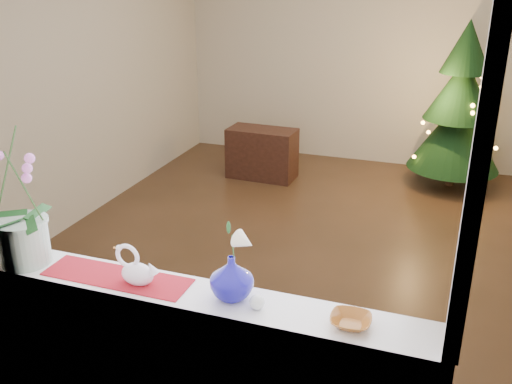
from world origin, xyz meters
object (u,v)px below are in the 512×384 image
blue_vase (232,274)px  orchid_pot (16,191)px  xmas_tree (460,106)px  swan (137,266)px  side_table (262,153)px  amber_dish (351,322)px  paperweight (257,302)px

blue_vase → orchid_pot: bearing=-178.0°
blue_vase → xmas_tree: bearing=78.8°
swan → side_table: 4.02m
swan → blue_vase: bearing=0.5°
blue_vase → amber_dish: size_ratio=1.62×
swan → xmas_tree: bearing=69.4°
orchid_pot → swan: orchid_pot is taller
xmas_tree → paperweight: bearing=-99.4°
orchid_pot → amber_dish: size_ratio=5.25×
orchid_pot → swan: (0.61, 0.00, -0.28)m
swan → blue_vase: size_ratio=0.93×
blue_vase → paperweight: bearing=-19.1°
swan → paperweight: size_ratio=3.32×
orchid_pot → side_table: 4.01m
swan → xmas_tree: size_ratio=0.12×
swan → amber_dish: (0.96, 0.00, -0.07)m
amber_dish → xmas_tree: 4.35m
orchid_pot → blue_vase: size_ratio=3.23×
blue_vase → xmas_tree: xmas_tree is taller
swan → xmas_tree: 4.52m
paperweight → amber_dish: (0.39, 0.01, -0.01)m
xmas_tree → amber_dish: bearing=-94.4°
side_table → blue_vase: bearing=-70.8°
orchid_pot → side_table: bearing=92.0°
blue_vase → paperweight: blue_vase is taller
swan → blue_vase: (0.44, 0.03, 0.02)m
amber_dish → side_table: (-1.70, 3.88, -0.65)m
orchid_pot → xmas_tree: xmas_tree is taller
blue_vase → side_table: size_ratio=0.30×
paperweight → swan: bearing=179.0°
amber_dish → side_table: 4.29m
amber_dish → xmas_tree: bearing=85.6°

